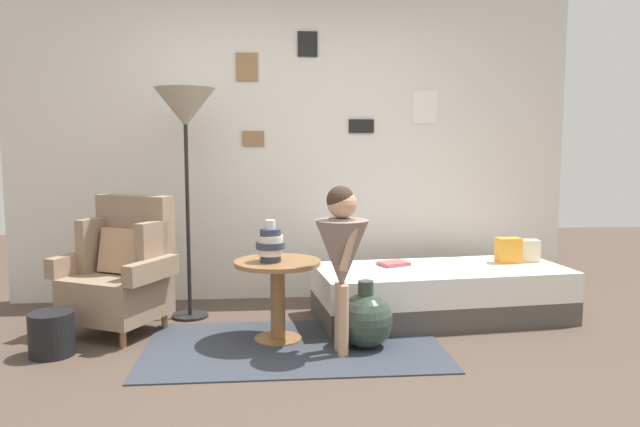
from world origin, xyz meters
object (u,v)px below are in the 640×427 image
demijohn_near (365,320)px  floor_lamp (185,115)px  side_table (278,283)px  vase_striped (270,244)px  daybed (441,293)px  book_on_daybed (394,264)px  magazine_basket (52,334)px  armchair (122,271)px  person_child (342,248)px

demijohn_near → floor_lamp: bearing=146.2°
side_table → vase_striped: vase_striped is taller
daybed → book_on_daybed: (-0.35, 0.10, 0.22)m
side_table → floor_lamp: size_ratio=0.33×
daybed → book_on_daybed: size_ratio=8.96×
magazine_basket → armchair: bearing=55.1°
person_child → magazine_basket: bearing=175.6°
daybed → side_table: 1.35m
floor_lamp → book_on_daybed: floor_lamp is taller
person_child → magazine_basket: (-1.84, 0.14, -0.55)m
person_child → demijohn_near: bearing=32.0°
armchair → person_child: 1.65m
person_child → vase_striped: bearing=148.3°
floor_lamp → magazine_basket: (-0.77, -0.80, -1.42)m
vase_striped → book_on_daybed: vase_striped is taller
vase_striped → floor_lamp: bearing=133.2°
floor_lamp → person_child: (1.07, -0.94, -0.87)m
vase_striped → demijohn_near: bearing=-15.1°
vase_striped → floor_lamp: floor_lamp is taller
vase_striped → magazine_basket: vase_striped is taller
side_table → vase_striped: bearing=-146.6°
floor_lamp → person_child: bearing=-41.3°
armchair → demijohn_near: (1.68, -0.52, -0.25)m
demijohn_near → person_child: bearing=-148.0°
book_on_daybed → magazine_basket: book_on_daybed is taller
floor_lamp → side_table: bearing=-43.4°
magazine_basket → demijohn_near: bearing=-0.9°
daybed → floor_lamp: 2.37m
daybed → side_table: (-1.26, -0.42, 0.20)m
side_table → magazine_basket: size_ratio=2.10×
vase_striped → demijohn_near: 0.80m
person_child → floor_lamp: bearing=138.7°
vase_striped → person_child: person_child is taller
armchair → floor_lamp: 1.24m
person_child → demijohn_near: 0.54m
armchair → book_on_daybed: 2.03m
vase_striped → demijohn_near: vase_striped is taller
floor_lamp → person_child: 1.67m
daybed → vase_striped: (-1.31, -0.46, 0.47)m
person_child → armchair: bearing=157.5°
person_child → book_on_daybed: (0.51, 0.83, -0.27)m
person_child → demijohn_near: size_ratio=2.40×
person_child → book_on_daybed: bearing=58.4°
person_child → demijohn_near: person_child is taller
daybed → person_child: bearing=-139.8°
vase_striped → side_table: bearing=33.4°
daybed → side_table: bearing=-161.4°
daybed → vase_striped: 1.47m
floor_lamp → magazine_basket: bearing=-133.9°
side_table → book_on_daybed: side_table is taller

